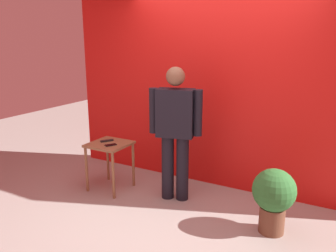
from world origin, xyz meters
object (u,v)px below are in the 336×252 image
Objects in this scene: tv_remote at (107,141)px; side_table at (110,151)px; standing_person at (175,127)px; cell_phone at (111,145)px; potted_plant at (274,196)px.

side_table is at bearing 2.90° from tv_remote.
cell_phone is (-0.80, -0.23, -0.28)m from standing_person.
cell_phone is (0.08, -0.07, 0.11)m from side_table.
cell_phone is 0.19m from tv_remote.
potted_plant is (2.04, 0.03, -0.23)m from cell_phone.
standing_person is 9.61× the size of tv_remote.
standing_person is at bearing 40.38° from tv_remote.
side_table is (-0.88, -0.16, -0.39)m from standing_person.
tv_remote is (-0.15, 0.11, 0.01)m from cell_phone.
standing_person is at bearing 10.53° from side_table.
standing_person is 1.35m from potted_plant.
tv_remote is 2.20m from potted_plant.
potted_plant is at bearing 31.07° from tv_remote.
tv_remote is at bearing 173.91° from cell_phone.
tv_remote is 0.25× the size of potted_plant.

